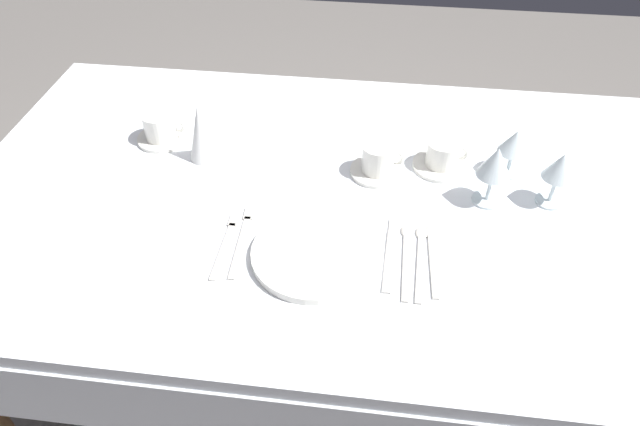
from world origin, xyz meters
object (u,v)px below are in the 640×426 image
object	(u,v)px
fork_inner	(226,242)
dinner_knife	(390,256)
coffee_cup_right	(443,153)
wine_glass_left	(560,169)
dinner_plate	(313,254)
fork_outer	(242,238)
coffee_cup_left	(379,158)
coffee_cup_far	(161,126)
spoon_tea	(432,251)
wine_glass_right	(495,164)
napkin_folded	(201,132)
spoon_dessert	(421,254)
spoon_soup	(406,252)
wine_glass_centre	(515,144)

from	to	relation	value
fork_inner	dinner_knife	distance (m)	0.36
coffee_cup_right	wine_glass_left	xyz separation A→B (m)	(0.25, -0.11, 0.06)
dinner_plate	fork_outer	bearing A→B (deg)	168.25
coffee_cup_left	coffee_cup_far	distance (m)	0.59
dinner_knife	dinner_plate	bearing A→B (deg)	-172.83
fork_inner	spoon_tea	bearing A→B (deg)	3.66
coffee_cup_left	wine_glass_right	distance (m)	0.28
fork_inner	wine_glass_right	distance (m)	0.63
coffee_cup_right	napkin_folded	distance (m)	0.61
coffee_cup_far	spoon_tea	bearing A→B (deg)	-25.45
dinner_plate	wine_glass_left	bearing A→B (deg)	25.00
spoon_dessert	coffee_cup_left	xyz separation A→B (m)	(-0.11, 0.28, 0.04)
dinner_plate	spoon_soup	xyz separation A→B (m)	(0.20, 0.04, -0.01)
wine_glass_right	wine_glass_left	bearing A→B (deg)	5.19
dinner_knife	wine_glass_left	bearing A→B (deg)	31.65
fork_inner	coffee_cup_far	xyz separation A→B (m)	(-0.27, 0.37, 0.04)
fork_outer	wine_glass_centre	size ratio (longest dim) A/B	1.81
fork_inner	dinner_knife	world-z (taller)	same
coffee_cup_left	coffee_cup_right	distance (m)	0.17
dinner_knife	spoon_soup	xyz separation A→B (m)	(0.04, 0.02, 0.00)
wine_glass_centre	wine_glass_right	distance (m)	0.14
spoon_dessert	spoon_tea	size ratio (longest dim) A/B	1.05
wine_glass_left	spoon_tea	bearing A→B (deg)	-143.97
dinner_plate	fork_inner	world-z (taller)	dinner_plate
spoon_tea	coffee_cup_far	size ratio (longest dim) A/B	1.94
wine_glass_centre	fork_inner	bearing A→B (deg)	-152.28
dinner_plate	spoon_soup	size ratio (longest dim) A/B	1.19
wine_glass_left	fork_outer	bearing A→B (deg)	-162.89
fork_outer	coffee_cup_far	world-z (taller)	coffee_cup_far
spoon_tea	fork_outer	bearing A→B (deg)	-178.42
spoon_dessert	wine_glass_left	xyz separation A→B (m)	(0.30, 0.21, 0.10)
dinner_plate	wine_glass_right	bearing A→B (deg)	31.36
dinner_knife	napkin_folded	xyz separation A→B (m)	(-0.49, 0.30, 0.08)
dinner_plate	fork_inner	bearing A→B (deg)	175.12
coffee_cup_right	spoon_tea	bearing A→B (deg)	-95.24
coffee_cup_left	napkin_folded	bearing A→B (deg)	178.90
coffee_cup_left	coffee_cup_right	bearing A→B (deg)	15.78
spoon_dessert	wine_glass_left	distance (m)	0.38
dinner_plate	spoon_tea	xyz separation A→B (m)	(0.25, 0.05, -0.01)
fork_outer	spoon_tea	world-z (taller)	spoon_tea
dinner_knife	fork_inner	bearing A→B (deg)	-179.40
spoon_soup	coffee_cup_far	distance (m)	0.75
coffee_cup_left	coffee_cup_right	world-z (taller)	coffee_cup_left
spoon_tea	wine_glass_left	xyz separation A→B (m)	(0.28, 0.20, 0.10)
wine_glass_centre	dinner_knife	bearing A→B (deg)	-130.40
wine_glass_left	coffee_cup_right	bearing A→B (deg)	156.62
spoon_soup	napkin_folded	bearing A→B (deg)	151.68
wine_glass_left	napkin_folded	distance (m)	0.87
fork_inner	napkin_folded	size ratio (longest dim) A/B	1.32
dinner_knife	spoon_dessert	size ratio (longest dim) A/B	0.98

